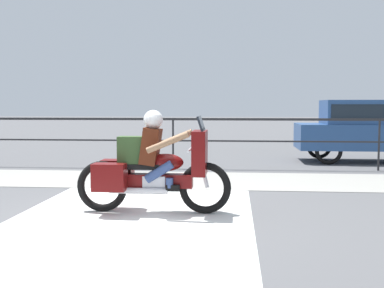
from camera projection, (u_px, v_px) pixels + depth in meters
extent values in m
plane|color=#565659|center=(126.00, 216.00, 7.02)|extent=(120.00, 120.00, 0.00)
cube|color=#99968E|center=(162.00, 180.00, 10.39)|extent=(44.00, 2.40, 0.01)
cube|color=silver|center=(131.00, 219.00, 6.81)|extent=(3.43, 6.00, 0.01)
cube|color=#232326|center=(173.00, 119.00, 12.21)|extent=(36.00, 0.04, 0.06)
cube|color=#232326|center=(173.00, 141.00, 12.25)|extent=(36.00, 0.03, 0.04)
cylinder|color=#232326|center=(173.00, 143.00, 12.26)|extent=(0.05, 0.05, 1.29)
cylinder|color=#232326|center=(379.00, 145.00, 11.80)|extent=(0.05, 0.05, 1.29)
torus|color=black|center=(205.00, 188.00, 7.12)|extent=(0.77, 0.11, 0.77)
torus|color=black|center=(102.00, 186.00, 7.26)|extent=(0.77, 0.11, 0.77)
cube|color=#5B0C0C|center=(153.00, 181.00, 7.18)|extent=(1.19, 0.22, 0.20)
cube|color=silver|center=(155.00, 184.00, 7.19)|extent=(0.34, 0.26, 0.26)
ellipsoid|color=#5B0C0C|center=(165.00, 162.00, 7.15)|extent=(0.54, 0.30, 0.26)
cube|color=black|center=(143.00, 166.00, 7.18)|extent=(0.69, 0.28, 0.08)
cube|color=#5B0C0C|center=(200.00, 153.00, 7.09)|extent=(0.20, 0.62, 0.65)
cube|color=#1E232B|center=(201.00, 124.00, 7.05)|extent=(0.10, 0.52, 0.24)
cylinder|color=silver|center=(190.00, 149.00, 7.10)|extent=(0.04, 0.70, 0.04)
cylinder|color=silver|center=(139.00, 191.00, 7.05)|extent=(0.86, 0.09, 0.09)
cube|color=#5B0C0C|center=(110.00, 177.00, 6.99)|extent=(0.48, 0.28, 0.40)
cube|color=#5B0C0C|center=(118.00, 173.00, 7.47)|extent=(0.48, 0.28, 0.40)
cylinder|color=silver|center=(203.00, 170.00, 7.10)|extent=(0.18, 0.06, 0.52)
cube|color=#4C1E0F|center=(151.00, 146.00, 7.15)|extent=(0.31, 0.36, 0.57)
sphere|color=#8C6647|center=(153.00, 121.00, 7.11)|extent=(0.23, 0.23, 0.23)
sphere|color=silver|center=(153.00, 120.00, 7.11)|extent=(0.29, 0.29, 0.29)
cylinder|color=#33477A|center=(159.00, 172.00, 7.01)|extent=(0.44, 0.13, 0.34)
cylinder|color=#33477A|center=(170.00, 183.00, 7.01)|extent=(0.11, 0.11, 0.15)
cube|color=black|center=(173.00, 188.00, 7.01)|extent=(0.20, 0.10, 0.09)
cylinder|color=#33477A|center=(162.00, 169.00, 7.31)|extent=(0.44, 0.13, 0.34)
cylinder|color=#33477A|center=(172.00, 180.00, 7.31)|extent=(0.11, 0.11, 0.15)
cube|color=black|center=(175.00, 185.00, 7.31)|extent=(0.20, 0.10, 0.09)
cylinder|color=#8C6647|center=(168.00, 142.00, 6.81)|extent=(0.63, 0.09, 0.33)
cylinder|color=#8C6647|center=(173.00, 139.00, 7.41)|extent=(0.63, 0.09, 0.33)
cube|color=#2D4723|center=(131.00, 150.00, 7.18)|extent=(0.37, 0.25, 0.41)
cube|color=#284C84|center=(369.00, 136.00, 13.60)|extent=(4.00, 1.62, 0.71)
cube|color=#284C84|center=(361.00, 112.00, 13.57)|extent=(2.08, 1.43, 0.67)
cube|color=#19232D|center=(361.00, 112.00, 13.57)|extent=(1.91, 1.46, 0.44)
torus|color=black|center=(329.00, 151.00, 13.00)|extent=(0.74, 0.11, 0.74)
torus|color=black|center=(319.00, 146.00, 14.48)|extent=(0.74, 0.11, 0.74)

